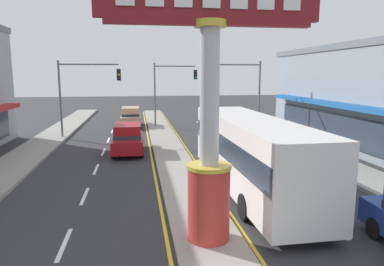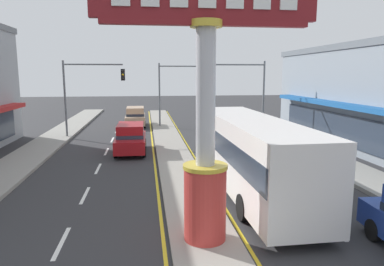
% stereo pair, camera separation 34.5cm
% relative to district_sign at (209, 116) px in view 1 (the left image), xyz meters
% --- Properties ---
extents(median_strip, '(2.15, 52.00, 0.14)m').
position_rel_district_sign_xyz_m(median_strip, '(0.00, 13.76, -3.86)').
color(median_strip, gray).
rests_on(median_strip, ground).
extents(sidewalk_left, '(2.63, 60.00, 0.18)m').
position_rel_district_sign_xyz_m(sidewalk_left, '(-8.99, 11.76, -3.84)').
color(sidewalk_left, gray).
rests_on(sidewalk_left, ground).
extents(sidewalk_right, '(2.63, 60.00, 0.18)m').
position_rel_district_sign_xyz_m(sidewalk_right, '(8.99, 11.76, -3.84)').
color(sidewalk_right, gray).
rests_on(sidewalk_right, ground).
extents(lane_markings, '(8.89, 52.00, 0.01)m').
position_rel_district_sign_xyz_m(lane_markings, '(0.00, 12.41, -3.93)').
color(lane_markings, silver).
rests_on(lane_markings, ground).
extents(district_sign, '(6.35, 1.34, 7.92)m').
position_rel_district_sign_xyz_m(district_sign, '(0.00, 0.00, 0.00)').
color(district_sign, '#B7332D').
rests_on(district_sign, median_strip).
extents(traffic_light_left_side, '(4.86, 0.46, 6.20)m').
position_rel_district_sign_xyz_m(traffic_light_left_side, '(-6.31, 19.33, 0.32)').
color(traffic_light_left_side, slate).
rests_on(traffic_light_left_side, ground).
extents(traffic_light_right_side, '(4.86, 0.46, 6.20)m').
position_rel_district_sign_xyz_m(traffic_light_right_side, '(6.31, 18.55, 0.32)').
color(traffic_light_right_side, slate).
rests_on(traffic_light_right_side, ground).
extents(traffic_light_median_far, '(4.20, 0.46, 6.20)m').
position_rel_district_sign_xyz_m(traffic_light_median_far, '(1.16, 24.67, 0.26)').
color(traffic_light_median_far, slate).
rests_on(traffic_light_median_far, ground).
extents(suv_near_right_lane, '(2.00, 4.62, 1.90)m').
position_rel_district_sign_xyz_m(suv_near_right_lane, '(-2.73, 13.29, -2.95)').
color(suv_near_right_lane, maroon).
rests_on(suv_near_right_lane, ground).
extents(suv_far_right_lane, '(1.99, 4.61, 1.90)m').
position_rel_district_sign_xyz_m(suv_far_right_lane, '(-2.73, 25.48, -2.95)').
color(suv_far_right_lane, tan).
rests_on(suv_far_right_lane, ground).
extents(bus_near_left_lane, '(2.69, 11.24, 3.26)m').
position_rel_district_sign_xyz_m(bus_near_left_lane, '(2.73, 4.44, -2.06)').
color(bus_near_left_lane, silver).
rests_on(bus_near_left_lane, ground).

